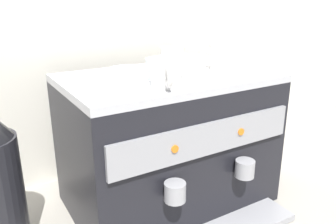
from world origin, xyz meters
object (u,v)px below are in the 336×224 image
Objects in this scene: ceramic_cup_3 at (220,56)px; ceramic_bowl_1 at (163,66)px; ceramic_bowl_0 at (130,74)px; ceramic_cup_0 at (192,68)px; ceramic_cup_2 at (166,73)px; milk_pitcher at (268,151)px; espresso_machine at (169,141)px; ceramic_cup_1 at (172,56)px.

ceramic_cup_3 is 1.04× the size of ceramic_bowl_1.
ceramic_cup_3 is 0.99× the size of ceramic_bowl_0.
ceramic_cup_2 is (-0.10, -0.03, 0.00)m from ceramic_cup_0.
ceramic_cup_0 is 0.89× the size of ceramic_bowl_1.
ceramic_cup_3 is 0.47m from milk_pitcher.
espresso_machine is 4.09× the size of milk_pitcher.
espresso_machine is 5.42× the size of ceramic_cup_2.
ceramic_cup_3 is at bearing -0.42° from espresso_machine.
ceramic_cup_2 reaches higher than ceramic_bowl_1.
ceramic_cup_3 is 0.32m from ceramic_bowl_0.
milk_pitcher is at bearing 9.38° from ceramic_cup_0.
ceramic_cup_1 is at bearing 55.12° from ceramic_cup_2.
ceramic_bowl_0 is at bearing -162.93° from ceramic_bowl_1.
milk_pitcher is at bearing -2.17° from ceramic_bowl_0.
ceramic_bowl_0 is 0.14m from ceramic_bowl_1.
ceramic_cup_1 reaches higher than milk_pitcher.
espresso_machine is 5.62× the size of ceramic_cup_1.
ceramic_cup_1 is 0.29m from ceramic_cup_2.
milk_pitcher is (0.36, -0.14, -0.38)m from ceramic_cup_1.
ceramic_bowl_1 is at bearing -136.28° from ceramic_cup_1.
ceramic_cup_0 is at bearing -170.62° from milk_pitcher.
ceramic_cup_2 is at bearing -118.50° from ceramic_bowl_1.
ceramic_cup_0 is 0.19m from ceramic_cup_3.
ceramic_cup_2 and ceramic_cup_3 have the same top height.
ceramic_bowl_1 is at bearing 171.85° from milk_pitcher.
ceramic_cup_0 is at bearing -153.05° from ceramic_cup_3.
ceramic_cup_1 is at bearing 72.84° from ceramic_cup_0.
ceramic_cup_3 is (0.17, 0.09, 0.00)m from ceramic_cup_0.
milk_pitcher is at bearing -20.71° from ceramic_cup_1.
ceramic_bowl_1 is 0.72× the size of milk_pitcher.
ceramic_bowl_0 is at bearing 177.83° from milk_pitcher.
ceramic_cup_0 is 0.17m from ceramic_bowl_0.
ceramic_cup_2 is 0.99× the size of ceramic_bowl_0.
ceramic_cup_1 is 0.54m from milk_pitcher.
ceramic_bowl_1 is 0.58m from milk_pitcher.
espresso_machine is 0.29m from ceramic_cup_1.
espresso_machine is at bearing 103.01° from ceramic_cup_0.
ceramic_cup_0 is at bearing -32.01° from ceramic_bowl_0.
ceramic_bowl_0 is 1.05× the size of ceramic_bowl_1.
ceramic_cup_2 is 0.14m from ceramic_bowl_0.
ceramic_cup_3 reaches higher than ceramic_bowl_0.
milk_pitcher is (0.53, 0.10, -0.39)m from ceramic_cup_2.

